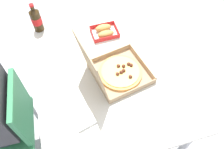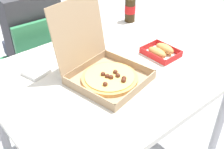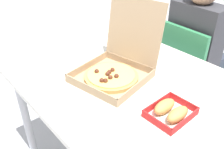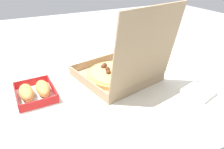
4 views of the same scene
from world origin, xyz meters
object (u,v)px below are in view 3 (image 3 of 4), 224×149
Objects in this scene: bread_side_box at (171,111)px; paper_menu at (189,80)px; pizza_box_open at (115,68)px; chair at (188,69)px; napkin_pile at (121,46)px; diner_person at (198,42)px.

paper_menu is at bearing 110.07° from bread_side_box.
chair is at bearing 90.78° from pizza_box_open.
paper_menu is (0.27, 0.27, -0.05)m from pizza_box_open.
diner_person is at bearing 66.73° from napkin_pile.
bread_side_box reaches higher than napkin_pile.
diner_person is 10.46× the size of napkin_pile.
bread_side_box is 0.32m from paper_menu.
pizza_box_open is at bearing -89.22° from chair.
diner_person reaches higher than paper_menu.
napkin_pile is (-0.62, 0.29, -0.02)m from bread_side_box.
pizza_box_open is 0.35m from napkin_pile.
bread_side_box is at bearing -24.94° from napkin_pile.
diner_person is at bearing 115.15° from bread_side_box.
chair is 0.59m from napkin_pile.
diner_person reaches higher than bread_side_box.
chair is 1.87× the size of pizza_box_open.
diner_person reaches higher than chair.
paper_menu is 0.51m from napkin_pile.
diner_person is at bearing 90.53° from pizza_box_open.
diner_person is 0.60m from paper_menu.
pizza_box_open is 4.03× the size of napkin_pile.
napkin_pile is at bearing 132.92° from pizza_box_open.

